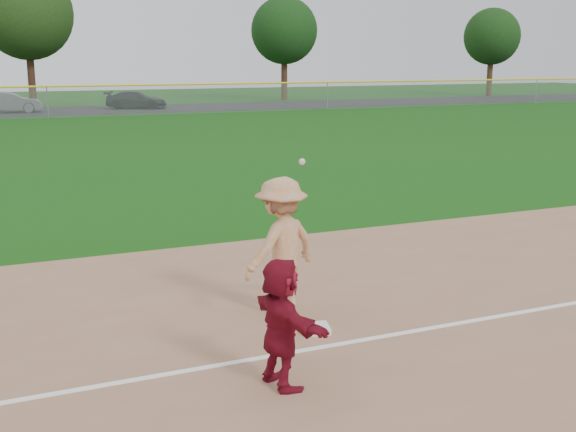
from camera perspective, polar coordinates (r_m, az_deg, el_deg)
name	(u,v)px	position (r m, az deg, el deg)	size (l,w,h in m)	color
ground	(329,323)	(10.62, 3.27, -8.47)	(160.00, 160.00, 0.00)	#12490E
foul_line	(356,341)	(9.95, 5.38, -9.82)	(60.00, 0.10, 0.01)	white
parking_asphalt	(40,112)	(55.16, -19.00, 7.80)	(120.00, 10.00, 0.01)	black
first_base	(315,329)	(10.24, 2.19, -8.89)	(0.38, 0.38, 0.09)	white
base_runner	(281,323)	(8.39, -0.53, -8.44)	(1.44, 0.46, 1.55)	maroon
car_mid	(9,102)	(54.81, -21.17, 8.38)	(1.52, 4.35, 1.43)	#505257
car_right	(136,100)	(56.39, -11.90, 8.97)	(1.84, 4.53, 1.31)	black
first_base_play	(281,247)	(10.64, -0.54, -2.44)	(1.53, 1.23, 2.35)	#B0AFB2
outfield_fence	(46,87)	(49.08, -18.55, 9.64)	(110.00, 0.12, 110.00)	#999EA0
tree_2	(27,14)	(60.60, -19.95, 14.78)	(7.00, 7.00, 10.58)	#321C12
tree_3	(284,31)	(67.14, -0.30, 14.43)	(6.00, 6.00, 9.19)	#362013
tree_4	(492,37)	(77.22, 15.81, 13.47)	(5.60, 5.60, 8.67)	#392615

